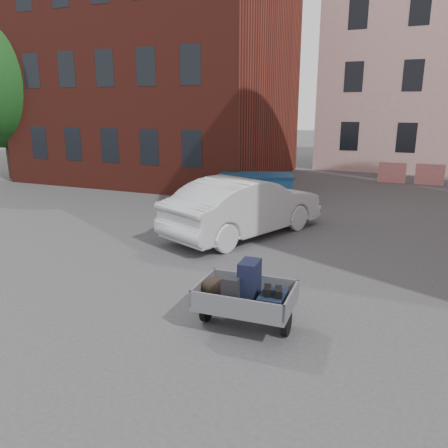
% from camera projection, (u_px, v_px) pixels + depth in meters
% --- Properties ---
extents(ground, '(120.00, 120.00, 0.00)m').
position_uv_depth(ground, '(239.00, 288.00, 9.16)').
color(ground, '#38383A').
rests_on(ground, ground).
extents(building_brick, '(12.00, 10.00, 14.00)m').
position_uv_depth(building_brick, '(163.00, 38.00, 22.20)').
color(building_brick, '#591E16').
rests_on(building_brick, ground).
extents(far_building, '(6.00, 6.00, 8.00)m').
position_uv_depth(far_building, '(101.00, 101.00, 35.04)').
color(far_building, maroon).
rests_on(far_building, ground).
extents(tree, '(5.28, 5.28, 8.30)m').
position_uv_depth(tree, '(1.00, 75.00, 21.66)').
color(tree, '#3D2B1C').
rests_on(tree, ground).
extents(barriers, '(4.70, 0.18, 1.00)m').
position_uv_depth(barriers, '(430.00, 174.00, 20.89)').
color(barriers, red).
rests_on(barriers, ground).
extents(trailer, '(1.63, 1.82, 1.20)m').
position_uv_depth(trailer, '(245.00, 295.00, 7.38)').
color(trailer, black).
rests_on(trailer, ground).
extents(dumpster, '(3.11, 2.28, 1.17)m').
position_uv_depth(dumpster, '(255.00, 189.00, 16.73)').
color(dumpster, '#1C5188').
rests_on(dumpster, ground).
extents(silver_car, '(3.74, 5.49, 1.71)m').
position_uv_depth(silver_car, '(245.00, 206.00, 12.72)').
color(silver_car, '#B7BABF').
rests_on(silver_car, ground).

